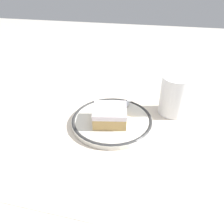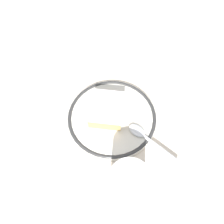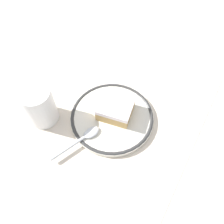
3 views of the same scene
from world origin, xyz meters
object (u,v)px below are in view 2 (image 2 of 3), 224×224
(spoon, at_px, (145,136))
(cup, at_px, (128,187))
(cake_slice, at_px, (106,110))
(plate, at_px, (112,117))
(napkin, at_px, (33,130))

(spoon, relative_size, cup, 1.21)
(cake_slice, relative_size, spoon, 0.74)
(cake_slice, height_order, spoon, cake_slice)
(cup, bearing_deg, plate, 118.54)
(napkin, bearing_deg, cake_slice, 30.85)
(plate, xyz_separation_m, napkin, (-0.16, -0.08, -0.01))
(spoon, bearing_deg, napkin, -166.41)
(spoon, bearing_deg, plate, 162.34)
(plate, xyz_separation_m, spoon, (0.08, -0.03, 0.01))
(cake_slice, bearing_deg, cup, -57.89)
(plate, xyz_separation_m, cake_slice, (-0.01, 0.00, 0.02))
(plate, relative_size, napkin, 1.96)
(cake_slice, relative_size, cup, 0.89)
(cake_slice, bearing_deg, spoon, -16.49)
(spoon, bearing_deg, cake_slice, 163.51)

